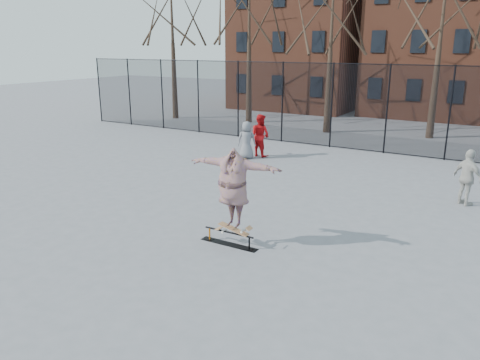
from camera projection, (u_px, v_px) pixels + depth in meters
The scene contains 9 objects.
ground at pixel (193, 249), 11.34m from camera, with size 100.00×100.00×0.00m, color slate.
skate_rail at pixel (229, 239), 11.58m from camera, with size 1.56×0.24×0.34m.
skateboard at pixel (234, 231), 11.44m from camera, with size 0.87×0.21×0.10m, color #9F673F, non-canonical shape.
skater at pixel (233, 191), 11.15m from camera, with size 2.37×0.65×1.93m, color #3D3990.
bystander_grey at pixel (247, 140), 20.24m from camera, with size 0.79×0.52×1.63m, color slate.
bystander_red at pixel (260, 135), 20.65m from camera, with size 0.91×0.71×1.87m, color red.
bystander_white at pixel (468, 178), 14.26m from camera, with size 1.03×0.43×1.75m, color beige.
fence at pixel (360, 106), 21.49m from camera, with size 34.03×0.07×4.00m.
rowhouses at pixel (435, 25), 30.72m from camera, with size 29.00×7.00×13.00m.
Camera 1 is at (6.34, -8.36, 4.76)m, focal length 35.00 mm.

